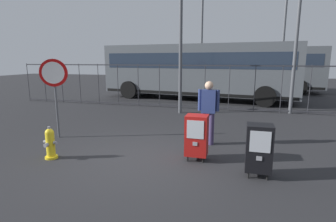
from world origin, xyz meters
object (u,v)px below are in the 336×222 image
(street_light_far_left, at_px, (286,12))
(street_light_far_right, at_px, (299,11))
(bus_far, at_px, (241,67))
(fire_hydrant, at_px, (50,143))
(stop_sign, at_px, (54,82))
(street_light_near_left, at_px, (202,30))
(newspaper_box_primary, at_px, (259,148))
(pedestrian, at_px, (208,109))
(street_light_near_right, at_px, (181,0))
(bus_near, at_px, (197,69))
(newspaper_box_secondary, at_px, (197,135))

(street_light_far_left, xyz_separation_m, street_light_far_right, (-0.04, -4.05, -0.61))
(bus_far, bearing_deg, fire_hydrant, -100.54)
(stop_sign, bearing_deg, street_light_near_left, 75.33)
(newspaper_box_primary, distance_m, pedestrian, 2.11)
(bus_far, xyz_separation_m, street_light_near_right, (-2.33, -8.99, 2.77))
(street_light_near_left, height_order, street_light_far_right, street_light_far_right)
(stop_sign, height_order, street_light_far_right, street_light_far_right)
(bus_near, relative_size, street_light_near_left, 1.60)
(street_light_near_left, bearing_deg, pedestrian, -80.18)
(bus_far, bearing_deg, street_light_near_left, -118.81)
(newspaper_box_secondary, bearing_deg, street_light_near_right, 106.86)
(street_light_near_left, relative_size, street_light_near_right, 0.86)
(newspaper_box_secondary, bearing_deg, street_light_far_left, 74.03)
(stop_sign, bearing_deg, bus_far, 69.94)
(stop_sign, distance_m, pedestrian, 4.30)
(street_light_near_right, bearing_deg, street_light_far_left, 49.24)
(pedestrian, bearing_deg, bus_far, 86.98)
(stop_sign, distance_m, bus_near, 8.93)
(fire_hydrant, bearing_deg, newspaper_box_secondary, 13.89)
(pedestrian, distance_m, street_light_near_right, 5.52)
(street_light_near_right, height_order, street_light_far_right, street_light_near_right)
(newspaper_box_secondary, xyz_separation_m, pedestrian, (0.10, 1.18, 0.38))
(newspaper_box_primary, bearing_deg, fire_hydrant, -176.66)
(newspaper_box_primary, bearing_deg, street_light_near_right, 116.64)
(street_light_near_left, bearing_deg, newspaper_box_primary, -75.85)
(bus_far, xyz_separation_m, street_light_far_left, (2.16, -3.79, 2.96))
(street_light_far_left, distance_m, street_light_far_right, 4.10)
(newspaper_box_primary, height_order, bus_near, bus_near)
(street_light_near_left, bearing_deg, street_light_far_right, -44.33)
(street_light_near_left, height_order, street_light_near_right, street_light_near_right)
(newspaper_box_secondary, distance_m, street_light_far_right, 7.71)
(pedestrian, xyz_separation_m, street_light_far_left, (2.84, 9.11, 3.72))
(fire_hydrant, bearing_deg, stop_sign, 122.35)
(street_light_far_left, bearing_deg, newspaper_box_secondary, -105.97)
(stop_sign, xyz_separation_m, street_light_far_right, (7.02, 5.58, 2.45))
(newspaper_box_primary, distance_m, street_light_far_left, 11.69)
(newspaper_box_secondary, bearing_deg, stop_sign, 170.86)
(street_light_near_right, bearing_deg, stop_sign, -120.17)
(bus_far, height_order, street_light_near_left, street_light_near_left)
(bus_far, bearing_deg, stop_sign, -105.61)
(fire_hydrant, xyz_separation_m, street_light_near_left, (1.67, 11.35, 3.56))
(newspaper_box_primary, height_order, street_light_far_left, street_light_far_left)
(bus_near, distance_m, street_light_near_left, 2.59)
(stop_sign, relative_size, pedestrian, 1.34)
(street_light_near_left, bearing_deg, stop_sign, -104.67)
(newspaper_box_secondary, relative_size, street_light_near_right, 0.13)
(stop_sign, height_order, street_light_far_left, street_light_far_left)
(newspaper_box_secondary, height_order, pedestrian, pedestrian)
(pedestrian, distance_m, street_light_far_right, 6.57)
(fire_hydrant, distance_m, bus_far, 15.45)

